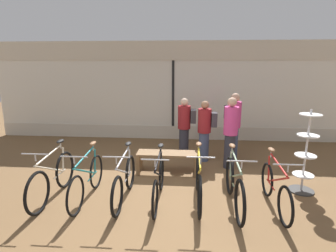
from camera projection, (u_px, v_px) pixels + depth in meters
name	position (u px, v px, depth m)	size (l,w,h in m)	color
ground_plane	(160.00, 198.00, 5.00)	(24.00, 24.00, 0.00)	brown
shop_back_wall	(173.00, 90.00, 8.57)	(12.00, 0.08, 3.20)	beige
bicycle_far_left	(53.00, 178.00, 4.91)	(0.46, 1.76, 1.06)	black
bicycle_left	(87.00, 180.00, 4.89)	(0.46, 1.70, 1.02)	black
bicycle_center_left	(124.00, 181.00, 4.85)	(0.46, 1.69, 1.03)	black
bicycle_center	(159.00, 182.00, 4.80)	(0.46, 1.67, 1.01)	black
bicycle_center_right	(199.00, 181.00, 4.79)	(0.46, 1.71, 1.04)	black
bicycle_right	(234.00, 185.00, 4.62)	(0.46, 1.79, 1.05)	black
bicycle_far_right	(275.00, 189.00, 4.57)	(0.46, 1.63, 1.01)	black
accessory_rack	(305.00, 159.00, 5.11)	(0.48, 0.48, 1.67)	#333333
display_bench	(167.00, 156.00, 6.04)	(1.40, 0.44, 0.50)	brown
customer_near_rack	(185.00, 126.00, 7.08)	(0.49, 0.35, 1.61)	#2D2D38
customer_by_window	(234.00, 124.00, 6.92)	(0.48, 0.56, 1.76)	#424C6B
customer_mid_floor	(231.00, 132.00, 6.25)	(0.35, 0.35, 1.73)	#2D2D38
customer_near_bench	(205.00, 129.00, 6.74)	(0.48, 0.34, 1.58)	#424C6B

